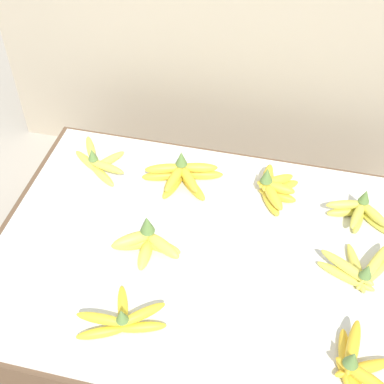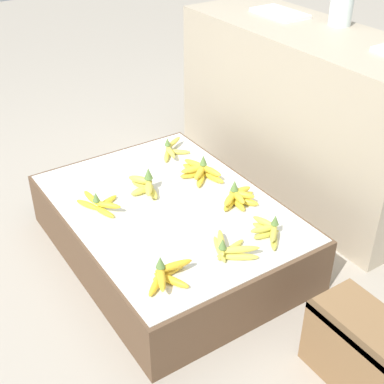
# 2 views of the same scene
# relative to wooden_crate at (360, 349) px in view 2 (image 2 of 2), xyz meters

# --- Properties ---
(ground_plane) EXTENTS (10.00, 10.00, 0.00)m
(ground_plane) POSITION_rel_wooden_crate_xyz_m (-0.91, -0.18, -0.13)
(ground_plane) COLOR #A89E8E
(display_platform) EXTENTS (1.12, 0.82, 0.25)m
(display_platform) POSITION_rel_wooden_crate_xyz_m (-0.91, -0.18, -0.01)
(display_platform) COLOR brown
(display_platform) RESTS_ON ground_plane
(back_vendor_table) EXTENTS (1.42, 0.51, 0.81)m
(back_vendor_table) POSITION_rel_wooden_crate_xyz_m (-1.04, 0.70, 0.27)
(back_vendor_table) COLOR tan
(back_vendor_table) RESTS_ON ground_plane
(wooden_crate) EXTENTS (0.33, 0.20, 0.26)m
(wooden_crate) POSITION_rel_wooden_crate_xyz_m (0.00, 0.00, 0.00)
(wooden_crate) COLOR olive
(wooden_crate) RESTS_ON ground_plane
(banana_bunch_front_midleft) EXTENTS (0.21, 0.17, 0.09)m
(banana_bunch_front_midleft) POSITION_rel_wooden_crate_xyz_m (-1.05, -0.43, 0.14)
(banana_bunch_front_midleft) COLOR yellow
(banana_bunch_front_midleft) RESTS_ON display_platform
(banana_bunch_front_right) EXTENTS (0.14, 0.21, 0.10)m
(banana_bunch_front_right) POSITION_rel_wooden_crate_xyz_m (-0.52, -0.42, 0.14)
(banana_bunch_front_right) COLOR gold
(banana_bunch_front_right) RESTS_ON display_platform
(banana_bunch_middle_midleft) EXTENTS (0.20, 0.12, 0.12)m
(banana_bunch_middle_midleft) POSITION_rel_wooden_crate_xyz_m (-1.05, -0.21, 0.15)
(banana_bunch_middle_midleft) COLOR #DBCC4C
(banana_bunch_middle_midleft) RESTS_ON display_platform
(banana_bunch_middle_right) EXTENTS (0.20, 0.16, 0.09)m
(banana_bunch_middle_right) POSITION_rel_wooden_crate_xyz_m (-0.51, -0.16, 0.14)
(banana_bunch_middle_right) COLOR #DBCC4C
(banana_bunch_middle_right) RESTS_ON display_platform
(banana_bunch_back_left) EXTENTS (0.20, 0.18, 0.09)m
(banana_bunch_back_left) POSITION_rel_wooden_crate_xyz_m (-1.29, 0.07, 0.14)
(banana_bunch_back_left) COLOR #DBCC4C
(banana_bunch_back_left) RESTS_ON display_platform
(banana_bunch_back_midleft) EXTENTS (0.24, 0.15, 0.10)m
(banana_bunch_back_midleft) POSITION_rel_wooden_crate_xyz_m (-1.02, 0.06, 0.15)
(banana_bunch_back_midleft) COLOR gold
(banana_bunch_back_midleft) RESTS_ON display_platform
(banana_bunch_back_midright) EXTENTS (0.13, 0.19, 0.11)m
(banana_bunch_back_midright) POSITION_rel_wooden_crate_xyz_m (-0.76, 0.07, 0.15)
(banana_bunch_back_midright) COLOR gold
(banana_bunch_back_midright) RESTS_ON display_platform
(banana_bunch_back_right) EXTENTS (0.19, 0.12, 0.09)m
(banana_bunch_back_right) POSITION_rel_wooden_crate_xyz_m (-0.52, 0.03, 0.14)
(banana_bunch_back_right) COLOR gold
(banana_bunch_back_right) RESTS_ON display_platform
(glass_jar) EXTENTS (0.11, 0.11, 0.18)m
(glass_jar) POSITION_rel_wooden_crate_xyz_m (-1.05, 0.86, 0.76)
(glass_jar) COLOR silver
(glass_jar) RESTS_ON back_vendor_table
(foam_tray_white) EXTENTS (0.28, 0.16, 0.02)m
(foam_tray_white) POSITION_rel_wooden_crate_xyz_m (-1.33, 0.74, 0.68)
(foam_tray_white) COLOR white
(foam_tray_white) RESTS_ON back_vendor_table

